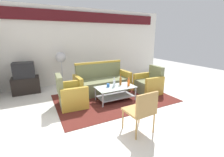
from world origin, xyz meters
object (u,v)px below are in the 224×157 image
at_px(armchair_right, 149,84).
at_px(television, 24,70).
at_px(couch, 103,82).
at_px(cup, 108,85).
at_px(bottle_clear, 114,83).
at_px(wicker_chair, 142,109).
at_px(armchair_left, 71,96).
at_px(bottle_brown, 121,81).
at_px(bottle_orange, 129,83).
at_px(pedestal_fan, 61,59).
at_px(coffee_table, 115,91).
at_px(tv_stand, 26,85).

xyz_separation_m(armchair_right, television, (-3.53, 1.80, 0.47)).
xyz_separation_m(couch, cup, (-0.17, -0.78, 0.14)).
relative_size(bottle_clear, wicker_chair, 0.32).
relative_size(cup, wicker_chair, 0.12).
distance_m(couch, cup, 0.81).
relative_size(armchair_right, wicker_chair, 1.01).
height_order(couch, armchair_left, couch).
bearing_deg(bottle_brown, armchair_right, -0.62).
xyz_separation_m(bottle_orange, pedestal_fan, (-1.48, 2.02, 0.51)).
bearing_deg(cup, armchair_left, 172.33).
bearing_deg(couch, television, -26.61).
xyz_separation_m(armchair_left, bottle_orange, (1.57, -0.30, 0.22)).
height_order(bottle_brown, cup, bottle_brown).
bearing_deg(coffee_table, tv_stand, 140.37).
bearing_deg(armchair_left, cup, 85.83).
height_order(armchair_left, wicker_chair, armchair_left).
distance_m(bottle_clear, pedestal_fan, 2.24).
relative_size(tv_stand, television, 1.29).
bearing_deg(bottle_brown, couch, 107.36).
relative_size(couch, pedestal_fan, 1.44).
distance_m(armchair_left, armchair_right, 2.47).
distance_m(couch, tv_stand, 2.47).
distance_m(couch, bottle_clear, 0.85).
relative_size(tv_stand, pedestal_fan, 0.63).
bearing_deg(bottle_clear, tv_stand, 140.50).
distance_m(armchair_left, bottle_orange, 1.61).
bearing_deg(wicker_chair, bottle_orange, 62.18).
bearing_deg(armchair_left, bottle_orange, 82.82).
relative_size(armchair_left, cup, 8.50).
relative_size(couch, cup, 18.23).
height_order(coffee_table, television, television).
bearing_deg(wicker_chair, coffee_table, 75.72).
bearing_deg(tv_stand, coffee_table, -39.63).
height_order(bottle_clear, wicker_chair, wicker_chair).
distance_m(bottle_brown, television, 3.07).
height_order(television, pedestal_fan, pedestal_fan).
xyz_separation_m(bottle_orange, cup, (-0.57, 0.16, -0.05)).
relative_size(couch, armchair_right, 2.15).
xyz_separation_m(bottle_orange, tv_stand, (-2.64, 1.97, -0.25)).
xyz_separation_m(armchair_right, bottle_orange, (-0.89, -0.17, 0.22)).
bearing_deg(television, armchair_right, 155.46).
distance_m(bottle_brown, bottle_clear, 0.25).
xyz_separation_m(coffee_table, television, (-2.27, 1.88, 0.49)).
bearing_deg(coffee_table, cup, 159.50).
bearing_deg(couch, bottle_clear, 87.75).
distance_m(armchair_left, bottle_brown, 1.44).
relative_size(armchair_right, cup, 8.50).
bearing_deg(cup, couch, 77.63).
bearing_deg(wicker_chair, couch, 80.06).
bearing_deg(armchair_right, cup, 92.38).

